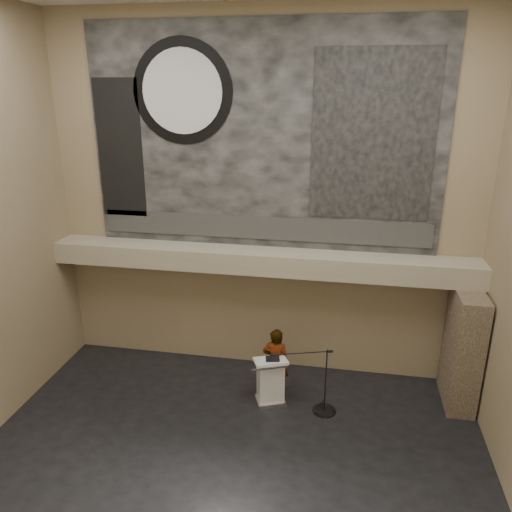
# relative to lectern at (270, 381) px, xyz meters

# --- Properties ---
(floor) EXTENTS (10.00, 10.00, 0.00)m
(floor) POSITION_rel_lectern_xyz_m (-0.49, -2.34, -0.55)
(floor) COLOR black
(floor) RESTS_ON ground
(wall_back) EXTENTS (10.00, 0.02, 8.50)m
(wall_back) POSITION_rel_lectern_xyz_m (-0.49, 1.66, 3.70)
(wall_back) COLOR #817151
(wall_back) RESTS_ON floor
(wall_front) EXTENTS (10.00, 0.02, 8.50)m
(wall_front) POSITION_rel_lectern_xyz_m (-0.49, -6.34, 3.70)
(wall_front) COLOR #817151
(wall_front) RESTS_ON floor
(soffit) EXTENTS (10.00, 0.80, 0.50)m
(soffit) POSITION_rel_lectern_xyz_m (-0.49, 1.26, 2.40)
(soffit) COLOR gray
(soffit) RESTS_ON wall_back
(sprinkler_left) EXTENTS (0.04, 0.04, 0.06)m
(sprinkler_left) POSITION_rel_lectern_xyz_m (-2.09, 1.21, 2.12)
(sprinkler_left) COLOR #B2893D
(sprinkler_left) RESTS_ON soffit
(sprinkler_right) EXTENTS (0.04, 0.04, 0.06)m
(sprinkler_right) POSITION_rel_lectern_xyz_m (1.41, 1.21, 2.12)
(sprinkler_right) COLOR #B2893D
(sprinkler_right) RESTS_ON soffit
(banner) EXTENTS (8.00, 0.05, 5.00)m
(banner) POSITION_rel_lectern_xyz_m (-0.49, 1.63, 5.15)
(banner) COLOR black
(banner) RESTS_ON wall_back
(banner_text_strip) EXTENTS (7.76, 0.02, 0.55)m
(banner_text_strip) POSITION_rel_lectern_xyz_m (-0.49, 1.59, 3.10)
(banner_text_strip) COLOR #2B2B2B
(banner_text_strip) RESTS_ON banner
(banner_clock_rim) EXTENTS (2.30, 0.02, 2.30)m
(banner_clock_rim) POSITION_rel_lectern_xyz_m (-2.29, 1.59, 6.15)
(banner_clock_rim) COLOR black
(banner_clock_rim) RESTS_ON banner
(banner_clock_face) EXTENTS (1.84, 0.02, 1.84)m
(banner_clock_face) POSITION_rel_lectern_xyz_m (-2.29, 1.57, 6.15)
(banner_clock_face) COLOR silver
(banner_clock_face) RESTS_ON banner
(banner_building_print) EXTENTS (2.60, 0.02, 3.60)m
(banner_building_print) POSITION_rel_lectern_xyz_m (1.91, 1.59, 5.25)
(banner_building_print) COLOR black
(banner_building_print) RESTS_ON banner
(banner_brick_print) EXTENTS (1.10, 0.02, 3.20)m
(banner_brick_print) POSITION_rel_lectern_xyz_m (-3.89, 1.59, 4.85)
(banner_brick_print) COLOR black
(banner_brick_print) RESTS_ON banner
(stone_pier) EXTENTS (0.60, 1.40, 2.70)m
(stone_pier) POSITION_rel_lectern_xyz_m (4.16, 0.81, 0.80)
(stone_pier) COLOR #46392B
(stone_pier) RESTS_ON floor
(lectern) EXTENTS (0.86, 0.74, 1.13)m
(lectern) POSITION_rel_lectern_xyz_m (0.00, 0.00, 0.00)
(lectern) COLOR silver
(lectern) RESTS_ON floor
(binder) EXTENTS (0.35, 0.30, 0.04)m
(binder) POSITION_rel_lectern_xyz_m (0.04, -0.01, 0.56)
(binder) COLOR black
(binder) RESTS_ON lectern
(papers) EXTENTS (0.28, 0.33, 0.00)m
(papers) POSITION_rel_lectern_xyz_m (-0.11, -0.06, 0.55)
(papers) COLOR silver
(papers) RESTS_ON lectern
(speaker_person) EXTENTS (0.64, 0.45, 1.69)m
(speaker_person) POSITION_rel_lectern_xyz_m (0.07, 0.31, 0.29)
(speaker_person) COLOR white
(speaker_person) RESTS_ON floor
(mic_stand) EXTENTS (1.44, 0.64, 1.54)m
(mic_stand) POSITION_rel_lectern_xyz_m (1.19, -0.13, -0.32)
(mic_stand) COLOR black
(mic_stand) RESTS_ON floor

